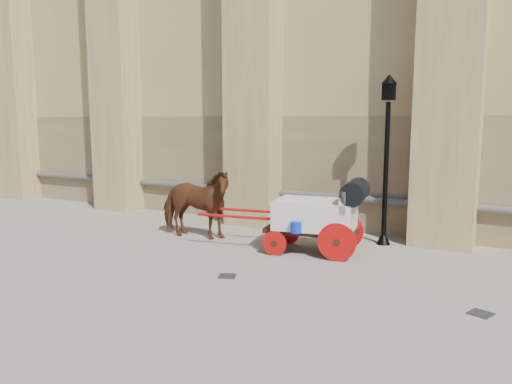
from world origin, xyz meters
The scene contains 6 objects.
ground centered at (0.00, 0.00, 0.00)m, with size 90.00×90.00×0.00m, color gray.
horse centered at (-1.45, 1.46, 0.86)m, with size 0.93×2.05×1.73m, color #552A12.
carriage centered at (1.76, 1.66, 0.88)m, with size 3.86×1.59×1.64m.
street_lamp centered at (2.78, 3.09, 2.09)m, with size 0.37×0.37×3.92m.
drain_grate_near centered at (0.85, -0.75, 0.01)m, with size 0.32×0.32×0.01m, color black.
drain_grate_far centered at (5.18, -0.46, 0.01)m, with size 0.32×0.32×0.01m, color black.
Camera 1 is at (5.64, -8.38, 2.91)m, focal length 35.00 mm.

